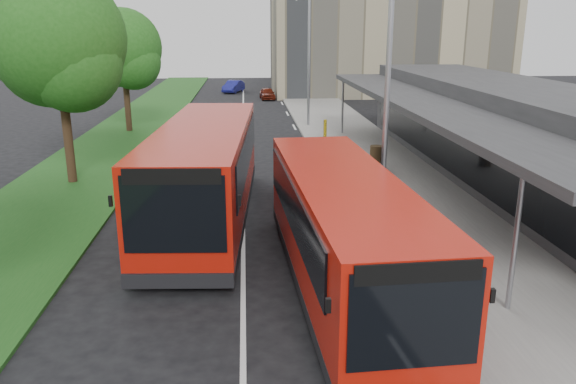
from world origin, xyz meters
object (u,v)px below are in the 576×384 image
bus_second (206,173)px  bollard (325,130)px  tree_far (123,53)px  car_near (267,93)px  bus_main (343,232)px  lamp_post_far (308,52)px  tree_mid (58,48)px  lamp_post_near (385,81)px  litter_bin (376,157)px  car_far (233,86)px

bus_second → bollard: size_ratio=10.04×
tree_far → car_near: bearing=60.1°
bus_main → car_near: bearing=87.6°
car_near → bollard: bearing=-87.2°
tree_far → lamp_post_far: size_ratio=0.92×
car_near → tree_far: bearing=-123.9°
lamp_post_far → bus_main: size_ratio=0.79×
tree_mid → lamp_post_near: 13.19m
lamp_post_far → bus_second: bearing=-106.4°
lamp_post_far → bus_main: (-1.68, -23.39, -3.26)m
bus_main → litter_bin: size_ratio=10.07×
lamp_post_far → bus_second: (-5.30, -18.03, -3.08)m
lamp_post_near → bus_main: 4.99m
bus_second → car_far: size_ratio=3.19×
bus_second → tree_mid: bearing=142.5°
tree_mid → car_far: tree_mid is taller
bus_main → bus_second: size_ratio=0.89×
bollard → car_far: 26.68m
tree_far → bollard: bearing=-20.0°
lamp_post_near → car_near: size_ratio=2.61×
tree_far → lamp_post_far: (11.13, 0.95, -0.04)m
bus_second → bollard: bearing=69.5°
tree_far → bollard: tree_far is taller
tree_mid → car_near: tree_mid is taller
lamp_post_near → car_near: lamp_post_near is taller
tree_mid → litter_bin: size_ratio=8.36×
tree_mid → litter_bin: tree_mid is taller
tree_far → litter_bin: tree_far is taller
bus_second → tree_far: bearing=112.4°
lamp_post_near → bus_second: 6.44m
lamp_post_near → bollard: 15.38m
tree_far → bus_main: (9.45, -22.44, -3.30)m
tree_mid → bus_main: 14.63m
bollard → car_near: (-2.40, 20.16, -0.20)m
bollard → car_far: size_ratio=0.32×
lamp_post_far → bus_second: lamp_post_far is taller
tree_mid → lamp_post_far: size_ratio=1.05×
tree_mid → bus_main: tree_mid is taller
bus_second → bus_main: bearing=-52.4°
tree_mid → car_near: size_ratio=2.74×
tree_mid → bus_second: (5.83, -5.08, -3.80)m
bus_second → car_far: bus_second is taller
tree_far → bollard: (11.58, -4.20, -4.04)m
lamp_post_near → lamp_post_far: (0.00, 20.00, 0.00)m
litter_bin → bollard: bearing=101.4°
bus_second → lamp_post_near: bearing=-16.8°
bus_main → bus_second: bus_second is taller
tree_mid → car_far: bearing=79.9°
litter_bin → lamp_post_near: bearing=-102.5°
bus_second → bollard: (5.76, 12.88, -0.91)m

